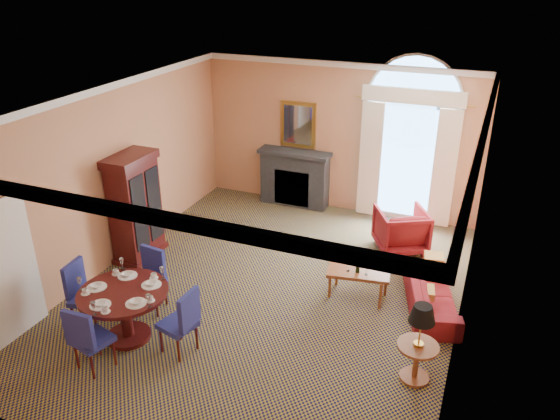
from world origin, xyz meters
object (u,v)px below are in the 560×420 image
at_px(dining_table, 124,303).
at_px(armoire, 135,209).
at_px(sofa, 431,294).
at_px(armchair, 401,229).
at_px(coffee_table, 359,272).
at_px(side_table, 420,334).

bearing_deg(dining_table, armoire, 121.44).
height_order(sofa, armchair, armchair).
bearing_deg(sofa, dining_table, 105.84).
relative_size(sofa, coffee_table, 1.66).
bearing_deg(dining_table, side_table, 10.30).
bearing_deg(sofa, armoire, 77.77).
bearing_deg(armoire, coffee_table, 2.82).
bearing_deg(armchair, coffee_table, 50.91).
bearing_deg(coffee_table, dining_table, -150.33).
height_order(sofa, coffee_table, coffee_table).
bearing_deg(armoire, dining_table, -58.56).
height_order(armoire, dining_table, armoire).
distance_m(armoire, sofa, 5.33).
relative_size(dining_table, side_table, 1.14).
relative_size(armoire, side_table, 1.76).
relative_size(armoire, dining_table, 1.55).
distance_m(sofa, armchair, 1.95).
relative_size(armoire, armchair, 2.18).
distance_m(dining_table, side_table, 4.09).
xyz_separation_m(armchair, side_table, (0.88, -3.47, 0.31)).
distance_m(sofa, side_table, 1.78).
height_order(dining_table, side_table, side_table).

